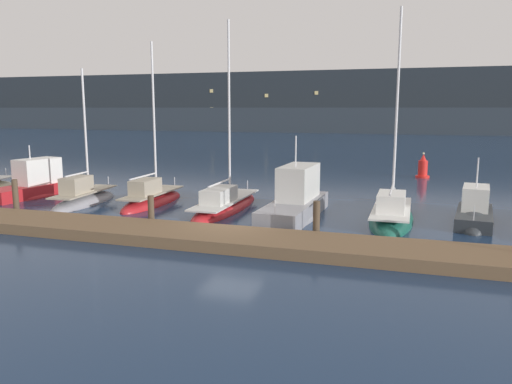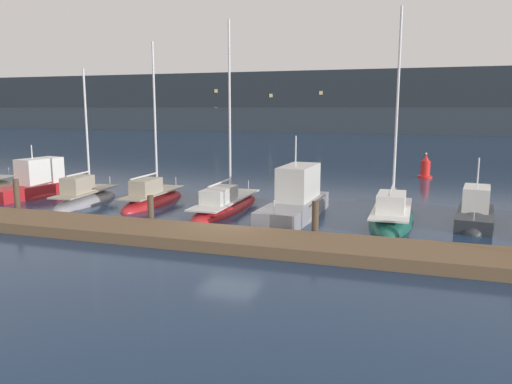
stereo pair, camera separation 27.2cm
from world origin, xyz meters
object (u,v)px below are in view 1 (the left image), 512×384
Objects in this scene: sailboat_berth_4 at (152,201)px; motorboat_berth_8 at (474,218)px; sailboat_berth_5 at (225,206)px; motorboat_berth_6 at (295,207)px; sailboat_berth_7 at (391,218)px; channel_buoy at (423,168)px; sailboat_berth_3 at (84,200)px; motorboat_berth_2 at (33,189)px.

sailboat_berth_4 is 16.71m from motorboat_berth_8.
motorboat_berth_6 is (3.96, -0.69, 0.34)m from sailboat_berth_5.
sailboat_berth_7 reaches higher than channel_buoy.
motorboat_berth_8 is (16.71, 0.30, 0.05)m from sailboat_berth_4.
sailboat_berth_4 reaches higher than sailboat_berth_3.
sailboat_berth_5 is (8.10, 0.99, -0.05)m from sailboat_berth_3.
motorboat_berth_2 is at bearing -179.52° from sailboat_berth_4.
motorboat_berth_8 is at bearing 11.12° from sailboat_berth_7.
channel_buoy is at bearing 35.10° from motorboat_berth_2.
motorboat_berth_6 is 0.71× the size of sailboat_berth_7.
sailboat_berth_7 is at bearing 2.61° from sailboat_berth_3.
sailboat_berth_7 is 2.06× the size of motorboat_berth_8.
motorboat_berth_6 is 8.36m from motorboat_berth_8.
motorboat_berth_2 is at bearing 177.16° from motorboat_berth_6.
channel_buoy is at bearing 47.40° from sailboat_berth_4.
sailboat_berth_3 is 20.38m from motorboat_berth_8.
motorboat_berth_2 is at bearing 179.03° from sailboat_berth_7.
sailboat_berth_5 is 4.04m from motorboat_berth_6.
sailboat_berth_3 reaches higher than motorboat_berth_6.
sailboat_berth_4 is 4.48m from sailboat_berth_5.
sailboat_berth_3 is 1.56× the size of motorboat_berth_8.
sailboat_berth_7 is at bearing -1.87° from sailboat_berth_4.
motorboat_berth_6 is (8.44, -0.89, 0.32)m from sailboat_berth_4.
sailboat_berth_4 is at bearing 177.54° from sailboat_berth_5.
sailboat_berth_7 reaches higher than sailboat_berth_3.
sailboat_berth_3 is 8.16m from sailboat_berth_5.
sailboat_berth_4 is 21.56m from channel_buoy.
sailboat_berth_5 reaches higher than motorboat_berth_8.
sailboat_berth_5 reaches higher than sailboat_berth_4.
sailboat_berth_3 is 12.07m from motorboat_berth_6.
sailboat_berth_7 is (13.02, -0.42, -0.03)m from sailboat_berth_4.
motorboat_berth_6 is 3.83× the size of channel_buoy.
sailboat_berth_4 is 13.02m from sailboat_berth_7.
sailboat_berth_3 is 1.07× the size of motorboat_berth_6.
channel_buoy is at bearing 97.76° from motorboat_berth_8.
motorboat_berth_8 is (3.70, 0.73, 0.09)m from sailboat_berth_7.
sailboat_berth_5 reaches higher than channel_buoy.
sailboat_berth_3 is 4.11× the size of channel_buoy.
sailboat_berth_7 is at bearing 5.77° from motorboat_berth_6.
channel_buoy is (18.21, 17.05, 0.52)m from sailboat_berth_3.
sailboat_berth_7 reaches higher than motorboat_berth_6.
sailboat_berth_4 reaches higher than motorboat_berth_8.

